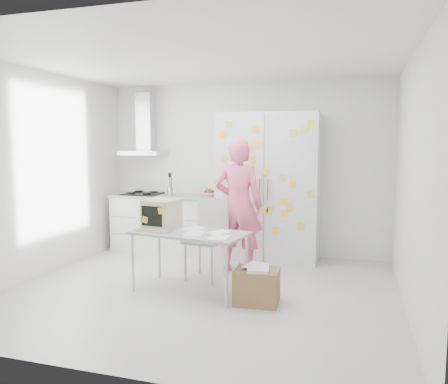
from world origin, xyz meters
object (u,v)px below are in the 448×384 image
(desk, at_px, (171,222))
(chair, at_px, (208,233))
(cardboard_box, at_px, (257,286))
(person, at_px, (238,206))

(desk, xyz_separation_m, chair, (0.29, 0.53, -0.22))
(chair, height_order, cardboard_box, chair)
(person, relative_size, cardboard_box, 3.67)
(person, height_order, chair, person)
(person, relative_size, desk, 1.28)
(desk, bearing_deg, person, 65.81)
(person, height_order, desk, person)
(chair, xyz_separation_m, cardboard_box, (0.81, -0.75, -0.39))
(desk, bearing_deg, chair, 69.67)
(desk, relative_size, chair, 1.38)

